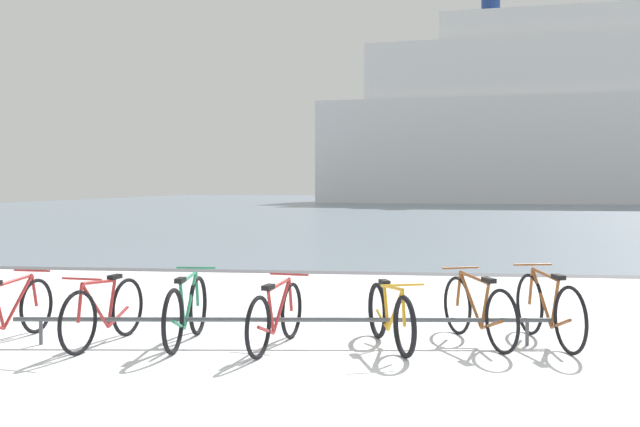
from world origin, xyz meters
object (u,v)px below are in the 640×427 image
(bicycle_6, at_px, (548,309))
(bicycle_5, at_px, (478,311))
(bicycle_2, at_px, (186,311))
(bicycle_3, at_px, (276,316))
(ferry_ship, at_px, (561,124))
(bicycle_4, at_px, (390,316))
(bicycle_0, at_px, (8,312))
(bicycle_1, at_px, (104,312))

(bicycle_6, bearing_deg, bicycle_5, -174.25)
(bicycle_2, xyz_separation_m, bicycle_3, (1.02, -0.07, -0.02))
(bicycle_3, bearing_deg, ferry_ship, 75.89)
(bicycle_3, bearing_deg, bicycle_2, 175.90)
(bicycle_6, distance_m, ferry_ship, 65.71)
(bicycle_3, relative_size, bicycle_5, 1.02)
(bicycle_2, bearing_deg, bicycle_5, 7.34)
(bicycle_5, bearing_deg, bicycle_4, -162.14)
(bicycle_2, height_order, bicycle_4, bicycle_2)
(bicycle_0, distance_m, bicycle_1, 1.10)
(bicycle_2, xyz_separation_m, ferry_ship, (17.23, 64.44, 7.31))
(bicycle_5, bearing_deg, bicycle_2, -172.66)
(bicycle_3, distance_m, bicycle_4, 1.23)
(bicycle_5, relative_size, ferry_ship, 0.03)
(bicycle_0, bearing_deg, bicycle_1, 1.73)
(bicycle_0, height_order, bicycle_3, bicycle_0)
(bicycle_0, height_order, ferry_ship, ferry_ship)
(bicycle_0, relative_size, bicycle_4, 1.13)
(bicycle_2, bearing_deg, bicycle_0, -174.50)
(bicycle_1, height_order, bicycle_2, bicycle_2)
(bicycle_4, height_order, bicycle_5, bicycle_5)
(bicycle_0, relative_size, bicycle_6, 1.03)
(bicycle_0, xyz_separation_m, bicycle_5, (5.18, 0.60, 0.02))
(bicycle_3, height_order, bicycle_6, bicycle_6)
(bicycle_3, bearing_deg, bicycle_5, 12.55)
(bicycle_4, distance_m, bicycle_6, 1.77)
(bicycle_1, xyz_separation_m, bicycle_6, (4.85, 0.65, 0.02))
(bicycle_5, bearing_deg, ferry_ship, 77.64)
(bicycle_0, height_order, bicycle_5, bicycle_5)
(ferry_ship, bearing_deg, bicycle_4, -103.12)
(bicycle_1, relative_size, bicycle_3, 1.01)
(bicycle_1, xyz_separation_m, bicycle_2, (0.88, 0.16, 0.01))
(bicycle_0, bearing_deg, bicycle_3, 2.24)
(bicycle_1, distance_m, ferry_ship, 67.48)
(bicycle_2, height_order, bicycle_5, bicycle_2)
(bicycle_1, bearing_deg, ferry_ship, 74.34)
(bicycle_1, distance_m, bicycle_3, 1.90)
(bicycle_1, bearing_deg, bicycle_3, 2.54)
(bicycle_2, height_order, bicycle_6, bicycle_6)
(bicycle_3, height_order, bicycle_4, bicycle_3)
(bicycle_2, bearing_deg, bicycle_4, 2.63)
(bicycle_3, bearing_deg, bicycle_4, 8.21)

